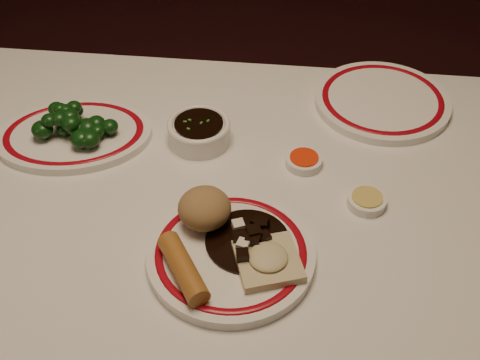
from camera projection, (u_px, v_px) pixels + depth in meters
name	position (u px, v px, depth m)	size (l,w,h in m)	color
dining_table	(204.00, 249.00, 1.03)	(1.20, 0.90, 0.75)	silver
main_plate	(231.00, 255.00, 0.89)	(0.29, 0.29, 0.02)	white
rice_mound	(205.00, 208.00, 0.91)	(0.08, 0.08, 0.06)	#987448
spring_roll	(183.00, 268.00, 0.84)	(0.03, 0.03, 0.12)	#A26628
fried_wonton	(268.00, 260.00, 0.86)	(0.11, 0.11, 0.02)	#C5B98B
stirfry_heap	(249.00, 239.00, 0.89)	(0.13, 0.13, 0.03)	black
broccoli_plate	(74.00, 135.00, 1.10)	(0.32, 0.29, 0.02)	white
broccoli_pile	(73.00, 123.00, 1.07)	(0.15, 0.11, 0.05)	#23471C
soy_bowl	(199.00, 132.00, 1.09)	(0.11, 0.11, 0.04)	white
sweet_sour_dish	(304.00, 161.00, 1.05)	(0.06, 0.06, 0.02)	white
mustard_dish	(367.00, 201.00, 0.97)	(0.06, 0.06, 0.02)	white
far_plate	(382.00, 101.00, 1.17)	(0.28, 0.28, 0.02)	white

